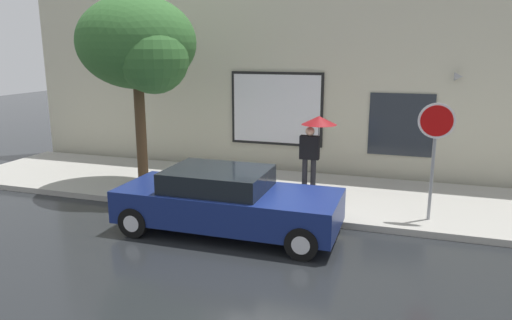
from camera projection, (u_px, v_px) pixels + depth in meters
ground_plane at (269, 238)px, 9.91m from camera, size 60.00×60.00×0.00m
sidewalk at (301, 194)px, 12.67m from camera, size 20.00×4.00×0.15m
building_facade at (322, 61)px, 14.20m from camera, size 20.00×0.67×7.00m
parked_car at (226, 201)px, 10.08m from camera, size 4.67×1.92×1.37m
fire_hydrant at (206, 184)px, 12.03m from camera, size 0.30×0.44×0.71m
pedestrian_with_umbrella at (315, 134)px, 12.28m from camera, size 0.93×0.91×2.01m
street_tree at (140, 46)px, 12.28m from camera, size 3.21×2.73×5.05m
stop_sign at (435, 138)px, 10.12m from camera, size 0.76×0.10×2.58m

